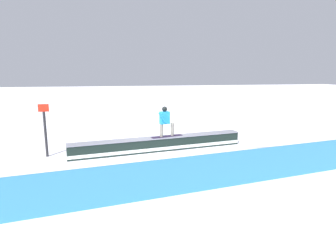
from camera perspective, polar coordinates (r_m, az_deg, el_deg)
The scene contains 5 objects.
ground_plane at distance 12.24m, azimuth -1.70°, elevation -5.04°, with size 120.00×120.00×0.00m, color white.
grind_box at distance 12.17m, azimuth -1.70°, elevation -3.79°, with size 7.65×1.69×0.61m.
snowboarder at distance 12.02m, azimuth -0.58°, elevation 1.11°, with size 1.46×0.63×1.33m.
safety_fence at distance 7.92m, azimuth 4.07°, elevation -9.98°, with size 13.08×0.06×1.08m, color #3481DC.
trail_marker at distance 12.16m, azimuth -23.82°, elevation -0.56°, with size 0.40×0.10×2.14m.
Camera 1 is at (2.05, 11.59, 3.36)m, focal length 29.81 mm.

